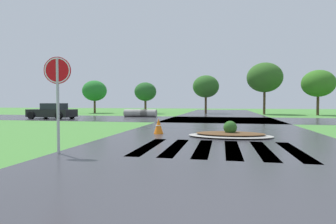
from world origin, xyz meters
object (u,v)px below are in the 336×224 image
(median_island, at_px, (230,134))
(drainage_pipe_stack, at_px, (140,113))
(stop_sign, at_px, (58,82))
(car_white_sedan, at_px, (52,112))
(traffic_cone, at_px, (159,126))

(median_island, bearing_deg, drainage_pipe_stack, 120.50)
(stop_sign, bearing_deg, car_white_sedan, 113.12)
(drainage_pipe_stack, distance_m, traffic_cone, 14.56)
(median_island, relative_size, drainage_pipe_stack, 1.05)
(median_island, bearing_deg, car_white_sedan, 147.19)
(stop_sign, relative_size, car_white_sedan, 0.65)
(stop_sign, xyz_separation_m, traffic_cone, (1.67, 5.24, -1.70))
(stop_sign, distance_m, drainage_pipe_stack, 19.26)
(median_island, bearing_deg, stop_sign, -136.01)
(drainage_pipe_stack, bearing_deg, car_white_sedan, -146.54)
(stop_sign, height_order, median_island, stop_sign)
(median_island, xyz_separation_m, car_white_sedan, (-15.06, 9.71, 0.50))
(traffic_cone, bearing_deg, drainage_pipe_stack, 110.58)
(car_white_sedan, height_order, drainage_pipe_stack, car_white_sedan)
(car_white_sedan, relative_size, traffic_cone, 5.99)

